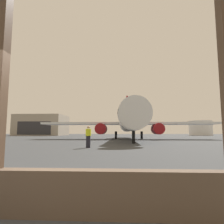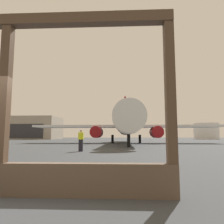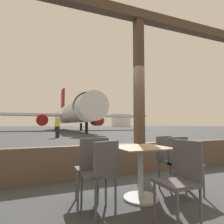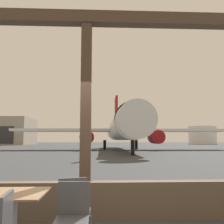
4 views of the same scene
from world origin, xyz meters
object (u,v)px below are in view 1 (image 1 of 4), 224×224
(distant_hangar, at_px, (42,125))
(ground_crew_worker, at_px, (88,136))
(airplane, at_px, (129,122))
(fuel_storage_tank, at_px, (200,128))

(distant_hangar, bearing_deg, ground_crew_worker, -63.91)
(airplane, bearing_deg, fuel_storage_tank, 56.60)
(ground_crew_worker, xyz_separation_m, fuel_storage_tank, (35.59, 65.84, 2.14))
(airplane, xyz_separation_m, fuel_storage_tank, (31.60, 47.92, -0.08))
(ground_crew_worker, height_order, distant_hangar, distant_hangar)
(airplane, height_order, distant_hangar, airplane)
(airplane, relative_size, ground_crew_worker, 17.96)
(ground_crew_worker, bearing_deg, airplane, 77.45)
(airplane, bearing_deg, distant_hangar, 128.06)
(ground_crew_worker, bearing_deg, distant_hangar, 116.09)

